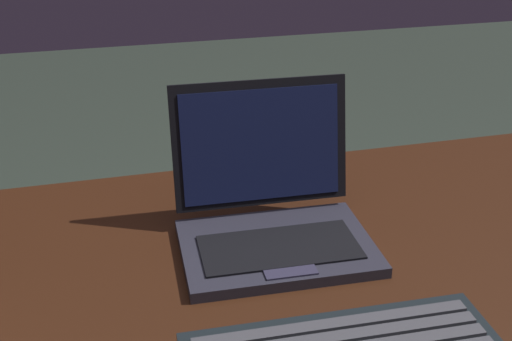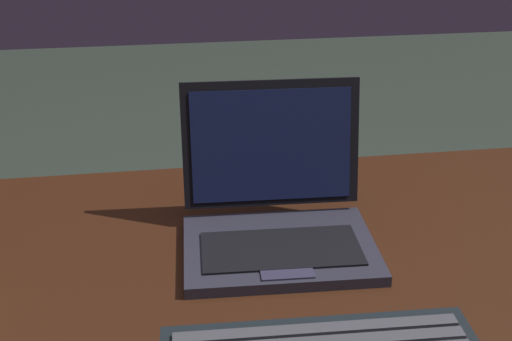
{
  "view_description": "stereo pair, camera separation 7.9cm",
  "coord_description": "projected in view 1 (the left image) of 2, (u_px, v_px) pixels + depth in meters",
  "views": [
    {
      "loc": [
        -0.19,
        -0.65,
        1.2
      ],
      "look_at": [
        -0.01,
        0.04,
        0.86
      ],
      "focal_mm": 45.53,
      "sensor_mm": 36.0,
      "label": 1
    },
    {
      "loc": [
        -0.12,
        -0.66,
        1.2
      ],
      "look_at": [
        -0.01,
        0.04,
        0.86
      ],
      "focal_mm": 45.53,
      "sensor_mm": 36.0,
      "label": 2
    }
  ],
  "objects": [
    {
      "name": "laptop_front",
      "position": [
        272.0,
        213.0,
        0.89
      ],
      "size": [
        0.26,
        0.23,
        0.21
      ],
      "color": "#23222C",
      "rests_on": "desk"
    }
  ]
}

